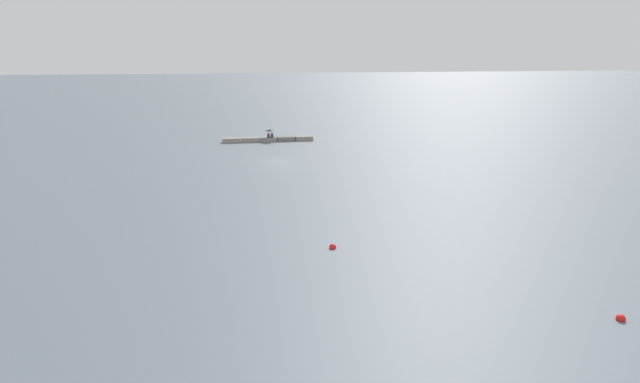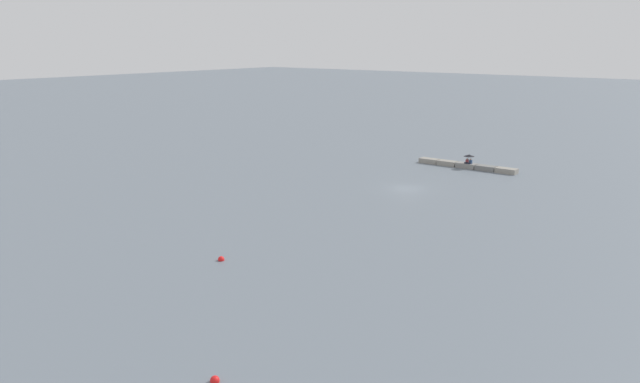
{
  "view_description": "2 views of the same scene",
  "coord_description": "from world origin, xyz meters",
  "px_view_note": "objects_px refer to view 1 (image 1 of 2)",
  "views": [
    {
      "loc": [
        5.59,
        67.61,
        14.45
      ],
      "look_at": [
        -1.48,
        25.3,
        2.75
      ],
      "focal_mm": 29.68,
      "sensor_mm": 36.0,
      "label": 1
    },
    {
      "loc": [
        -37.85,
        64.7,
        17.32
      ],
      "look_at": [
        -0.47,
        17.34,
        2.95
      ],
      "focal_mm": 35.84,
      "sensor_mm": 36.0,
      "label": 2
    }
  ],
  "objects_px": {
    "umbrella_open_black": "(270,130)",
    "mooring_buoy_mid": "(333,247)",
    "person_seated_maroon_right": "(268,136)",
    "person_seated_blue_left": "(272,136)",
    "mooring_buoy_near": "(621,319)"
  },
  "relations": [
    {
      "from": "umbrella_open_black",
      "to": "mooring_buoy_mid",
      "type": "distance_m",
      "value": 47.41
    },
    {
      "from": "umbrella_open_black",
      "to": "mooring_buoy_mid",
      "type": "height_order",
      "value": "umbrella_open_black"
    },
    {
      "from": "person_seated_maroon_right",
      "to": "person_seated_blue_left",
      "type": "bearing_deg",
      "value": 178.94
    },
    {
      "from": "person_seated_blue_left",
      "to": "mooring_buoy_mid",
      "type": "relative_size",
      "value": 1.4
    },
    {
      "from": "umbrella_open_black",
      "to": "mooring_buoy_near",
      "type": "xyz_separation_m",
      "value": [
        -14.65,
        60.54,
        -1.73
      ]
    },
    {
      "from": "person_seated_maroon_right",
      "to": "mooring_buoy_near",
      "type": "relative_size",
      "value": 1.45
    },
    {
      "from": "umbrella_open_black",
      "to": "person_seated_blue_left",
      "type": "bearing_deg",
      "value": 166.49
    },
    {
      "from": "person_seated_maroon_right",
      "to": "mooring_buoy_near",
      "type": "bearing_deg",
      "value": 110.74
    },
    {
      "from": "person_seated_blue_left",
      "to": "mooring_buoy_near",
      "type": "relative_size",
      "value": 1.45
    },
    {
      "from": "mooring_buoy_near",
      "to": "person_seated_maroon_right",
      "type": "bearing_deg",
      "value": -76.14
    },
    {
      "from": "umbrella_open_black",
      "to": "mooring_buoy_near",
      "type": "relative_size",
      "value": 2.94
    },
    {
      "from": "mooring_buoy_mid",
      "to": "mooring_buoy_near",
      "type": "bearing_deg",
      "value": 135.88
    },
    {
      "from": "mooring_buoy_near",
      "to": "mooring_buoy_mid",
      "type": "height_order",
      "value": "mooring_buoy_mid"
    },
    {
      "from": "mooring_buoy_near",
      "to": "umbrella_open_black",
      "type": "bearing_deg",
      "value": -76.4
    },
    {
      "from": "person_seated_blue_left",
      "to": "umbrella_open_black",
      "type": "height_order",
      "value": "umbrella_open_black"
    }
  ]
}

